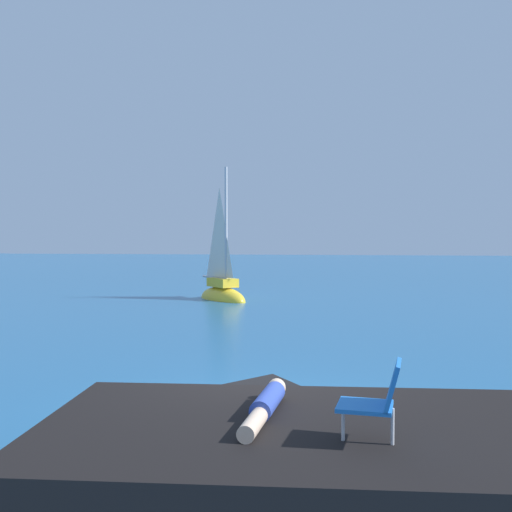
{
  "coord_description": "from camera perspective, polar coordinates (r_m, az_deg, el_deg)",
  "views": [
    {
      "loc": [
        1.19,
        -8.87,
        2.66
      ],
      "look_at": [
        -1.98,
        12.48,
        1.97
      ],
      "focal_mm": 41.99,
      "sensor_mm": 36.0,
      "label": 1
    }
  ],
  "objects": [
    {
      "name": "shore_ledge",
      "position": [
        6.7,
        5.82,
        -18.43
      ],
      "size": [
        6.12,
        3.65,
        0.68
      ],
      "primitive_type": "cube",
      "rotation": [
        0.0,
        0.0,
        0.07
      ],
      "color": "black",
      "rests_on": "ground"
    },
    {
      "name": "person_sunbather",
      "position": [
        6.84,
        0.92,
        -13.99
      ],
      "size": [
        0.32,
        1.76,
        0.25
      ],
      "rotation": [
        0.0,
        0.0,
        4.64
      ],
      "color": "#334CB2",
      "rests_on": "shore_ledge"
    },
    {
      "name": "sailboat_near",
      "position": [
        25.36,
        -3.22,
        -3.43
      ],
      "size": [
        2.96,
        3.13,
        6.12
      ],
      "rotation": [
        0.0,
        0.0,
        5.44
      ],
      "color": "yellow",
      "rests_on": "ground"
    },
    {
      "name": "ground_plane",
      "position": [
        9.34,
        0.77,
        -14.71
      ],
      "size": [
        160.0,
        160.0,
        0.0
      ],
      "primitive_type": "plane",
      "color": "#236093"
    },
    {
      "name": "boulder_inland",
      "position": [
        8.63,
        2.59,
        -16.11
      ],
      "size": [
        2.15,
        1.96,
        1.22
      ],
      "primitive_type": "cube",
      "rotation": [
        0.05,
        -0.19,
        2.59
      ],
      "color": "black",
      "rests_on": "ground"
    },
    {
      "name": "boulder_seaward",
      "position": [
        8.47,
        -5.08,
        -16.46
      ],
      "size": [
        0.98,
        1.04,
        0.59
      ],
      "primitive_type": "cube",
      "rotation": [
        0.12,
        -0.06,
        1.9
      ],
      "color": "black",
      "rests_on": "ground"
    },
    {
      "name": "beach_chair",
      "position": [
        5.98,
        11.48,
        -13.09
      ],
      "size": [
        0.65,
        0.55,
        0.8
      ],
      "rotation": [
        0.0,
        0.0,
        3.03
      ],
      "color": "blue",
      "rests_on": "shore_ledge"
    }
  ]
}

